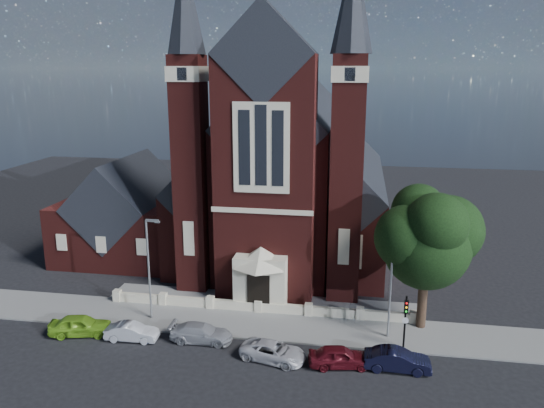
# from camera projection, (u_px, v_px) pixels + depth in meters

# --- Properties ---
(ground) EXTENTS (120.00, 120.00, 0.00)m
(ground) POSITION_uv_depth(u_px,v_px,m) (276.00, 273.00, 50.48)
(ground) COLOR black
(ground) RESTS_ON ground
(pavement_strip) EXTENTS (60.00, 5.00, 0.12)m
(pavement_strip) POSITION_uv_depth(u_px,v_px,m) (254.00, 324.00, 40.45)
(pavement_strip) COLOR slate
(pavement_strip) RESTS_ON ground
(forecourt_paving) EXTENTS (26.00, 3.00, 0.14)m
(forecourt_paving) POSITION_uv_depth(u_px,v_px,m) (263.00, 302.00, 44.27)
(forecourt_paving) COLOR slate
(forecourt_paving) RESTS_ON ground
(forecourt_wall) EXTENTS (24.00, 0.40, 0.90)m
(forecourt_wall) POSITION_uv_depth(u_px,v_px,m) (259.00, 312.00, 42.36)
(forecourt_wall) COLOR beige
(forecourt_wall) RESTS_ON ground
(church) EXTENTS (20.01, 34.90, 29.20)m
(church) POSITION_uv_depth(u_px,v_px,m) (288.00, 173.00, 56.03)
(church) COLOR #491613
(church) RESTS_ON ground
(parish_hall) EXTENTS (12.00, 12.20, 10.24)m
(parish_hall) POSITION_uv_depth(u_px,v_px,m) (128.00, 217.00, 54.92)
(parish_hall) COLOR #491613
(parish_hall) RESTS_ON ground
(street_tree) EXTENTS (6.40, 6.60, 10.70)m
(street_tree) POSITION_uv_depth(u_px,v_px,m) (429.00, 241.00, 37.85)
(street_tree) COLOR black
(street_tree) RESTS_ON ground
(street_lamp_left) EXTENTS (1.16, 0.22, 8.09)m
(street_lamp_left) POSITION_uv_depth(u_px,v_px,m) (150.00, 263.00, 40.10)
(street_lamp_left) COLOR gray
(street_lamp_left) RESTS_ON ground
(street_lamp_right) EXTENTS (1.16, 0.22, 8.09)m
(street_lamp_right) POSITION_uv_depth(u_px,v_px,m) (392.00, 279.00, 37.21)
(street_lamp_right) COLOR gray
(street_lamp_right) RESTS_ON ground
(traffic_signal) EXTENTS (0.28, 0.42, 4.00)m
(traffic_signal) POSITION_uv_depth(u_px,v_px,m) (406.00, 316.00, 36.06)
(traffic_signal) COLOR black
(traffic_signal) RESTS_ON ground
(car_lime_van) EXTENTS (4.71, 2.73, 1.51)m
(car_lime_van) POSITION_uv_depth(u_px,v_px,m) (80.00, 325.00, 38.63)
(car_lime_van) COLOR #70AB22
(car_lime_van) RESTS_ON ground
(car_silver_a) EXTENTS (3.86, 1.53, 1.25)m
(car_silver_a) POSITION_uv_depth(u_px,v_px,m) (132.00, 332.00, 37.91)
(car_silver_a) COLOR #B0B3B8
(car_silver_a) RESTS_ON ground
(car_silver_b) EXTENTS (4.51, 1.89, 1.30)m
(car_silver_b) POSITION_uv_depth(u_px,v_px,m) (201.00, 333.00, 37.72)
(car_silver_b) COLOR #98999F
(car_silver_b) RESTS_ON ground
(car_white_suv) EXTENTS (4.81, 3.03, 1.24)m
(car_white_suv) POSITION_uv_depth(u_px,v_px,m) (273.00, 352.00, 35.30)
(car_white_suv) COLOR silver
(car_white_suv) RESTS_ON ground
(car_dark_red) EXTENTS (4.33, 2.34, 1.40)m
(car_dark_red) POSITION_uv_depth(u_px,v_px,m) (340.00, 357.00, 34.54)
(car_dark_red) COLOR #500D15
(car_dark_red) RESTS_ON ground
(car_navy) EXTENTS (4.29, 1.53, 1.41)m
(car_navy) POSITION_uv_depth(u_px,v_px,m) (397.00, 360.00, 34.12)
(car_navy) COLOR black
(car_navy) RESTS_ON ground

